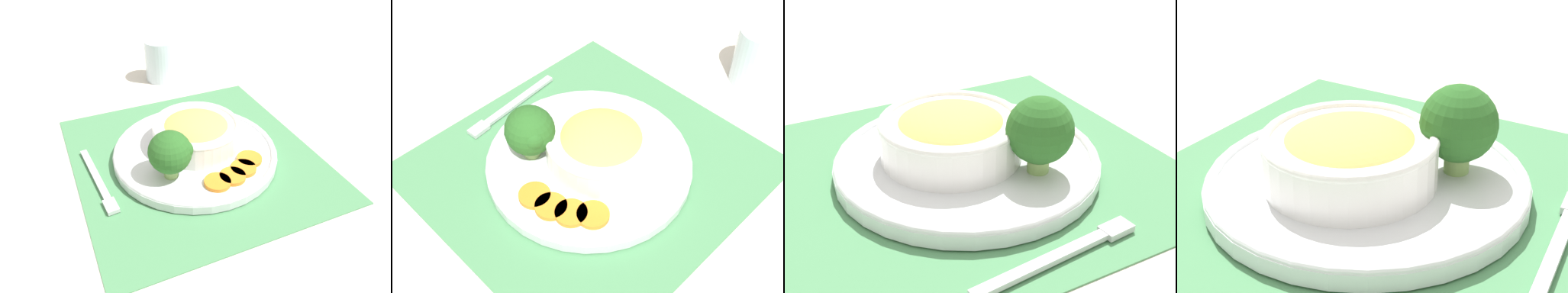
# 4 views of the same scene
# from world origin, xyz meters

# --- Properties ---
(ground_plane) EXTENTS (4.00, 4.00, 0.00)m
(ground_plane) POSITION_xyz_m (0.00, 0.00, 0.00)
(ground_plane) COLOR beige
(placemat) EXTENTS (0.46, 0.48, 0.00)m
(placemat) POSITION_xyz_m (0.00, 0.00, 0.00)
(placemat) COLOR #4C8C59
(placemat) RESTS_ON ground_plane
(plate) EXTENTS (0.31, 0.31, 0.02)m
(plate) POSITION_xyz_m (0.00, 0.00, 0.02)
(plate) COLOR silver
(plate) RESTS_ON placemat
(bowl) EXTENTS (0.17, 0.17, 0.06)m
(bowl) POSITION_xyz_m (-0.01, -0.02, 0.05)
(bowl) COLOR white
(bowl) RESTS_ON plate
(broccoli_floret) EXTENTS (0.07, 0.07, 0.09)m
(broccoli_floret) POSITION_xyz_m (0.07, 0.06, 0.07)
(broccoli_floret) COLOR #84AD5B
(broccoli_floret) RESTS_ON plate
(carrot_slice_near) EXTENTS (0.05, 0.05, 0.01)m
(carrot_slice_near) POSITION_xyz_m (-0.00, 0.10, 0.02)
(carrot_slice_near) COLOR orange
(carrot_slice_near) RESTS_ON plate
(carrot_slice_middle) EXTENTS (0.05, 0.05, 0.01)m
(carrot_slice_middle) POSITION_xyz_m (-0.03, 0.10, 0.02)
(carrot_slice_middle) COLOR orange
(carrot_slice_middle) RESTS_ON plate
(carrot_slice_far) EXTENTS (0.05, 0.05, 0.01)m
(carrot_slice_far) POSITION_xyz_m (-0.06, 0.09, 0.02)
(carrot_slice_far) COLOR orange
(carrot_slice_far) RESTS_ON plate
(carrot_slice_extra) EXTENTS (0.05, 0.05, 0.01)m
(carrot_slice_extra) POSITION_xyz_m (-0.08, 0.07, 0.02)
(carrot_slice_extra) COLOR orange
(carrot_slice_extra) RESTS_ON plate
(water_glass) EXTENTS (0.08, 0.08, 0.10)m
(water_glass) POSITION_xyz_m (-0.04, -0.36, 0.05)
(water_glass) COLOR silver
(water_glass) RESTS_ON ground_plane
(fork) EXTENTS (0.04, 0.18, 0.01)m
(fork) POSITION_xyz_m (0.18, 0.02, 0.01)
(fork) COLOR silver
(fork) RESTS_ON placemat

